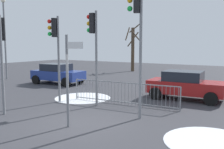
{
  "coord_description": "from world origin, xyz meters",
  "views": [
    {
      "loc": [
        5.72,
        -6.81,
        2.79
      ],
      "look_at": [
        -0.27,
        2.8,
        1.48
      ],
      "focal_mm": 40.31,
      "sensor_mm": 36.0,
      "label": 1
    }
  ],
  "objects_px": {
    "traffic_light_rear_right": "(1,42)",
    "direction_sign_post": "(69,76)",
    "traffic_light_foreground_left": "(55,40)",
    "car_blue_mid": "(58,73)",
    "traffic_light_mid_right": "(94,37)",
    "bare_tree_left": "(133,47)",
    "traffic_light_mid_left": "(137,22)",
    "car_red_near": "(185,85)",
    "street_lamp": "(5,30)"
  },
  "relations": [
    {
      "from": "traffic_light_rear_right",
      "to": "direction_sign_post",
      "type": "height_order",
      "value": "traffic_light_rear_right"
    },
    {
      "from": "traffic_light_foreground_left",
      "to": "car_blue_mid",
      "type": "relative_size",
      "value": 1.07
    },
    {
      "from": "traffic_light_mid_right",
      "to": "bare_tree_left",
      "type": "bearing_deg",
      "value": 21.52
    },
    {
      "from": "traffic_light_foreground_left",
      "to": "traffic_light_mid_right",
      "type": "bearing_deg",
      "value": -107.78
    },
    {
      "from": "traffic_light_foreground_left",
      "to": "traffic_light_mid_left",
      "type": "height_order",
      "value": "traffic_light_mid_left"
    },
    {
      "from": "traffic_light_mid_left",
      "to": "traffic_light_mid_right",
      "type": "relative_size",
      "value": 1.15
    },
    {
      "from": "traffic_light_mid_left",
      "to": "bare_tree_left",
      "type": "xyz_separation_m",
      "value": [
        -8.35,
        15.88,
        -1.03
      ]
    },
    {
      "from": "traffic_light_mid_left",
      "to": "bare_tree_left",
      "type": "bearing_deg",
      "value": 4.69
    },
    {
      "from": "car_red_near",
      "to": "direction_sign_post",
      "type": "bearing_deg",
      "value": -110.0
    },
    {
      "from": "bare_tree_left",
      "to": "traffic_light_rear_right",
      "type": "bearing_deg",
      "value": -79.3
    },
    {
      "from": "street_lamp",
      "to": "bare_tree_left",
      "type": "height_order",
      "value": "street_lamp"
    },
    {
      "from": "traffic_light_mid_left",
      "to": "car_blue_mid",
      "type": "relative_size",
      "value": 1.27
    },
    {
      "from": "traffic_light_rear_right",
      "to": "car_red_near",
      "type": "bearing_deg",
      "value": 2.66
    },
    {
      "from": "street_lamp",
      "to": "bare_tree_left",
      "type": "relative_size",
      "value": 1.23
    },
    {
      "from": "car_blue_mid",
      "to": "street_lamp",
      "type": "xyz_separation_m",
      "value": [
        -5.4,
        -0.41,
        3.27
      ]
    },
    {
      "from": "traffic_light_mid_left",
      "to": "traffic_light_mid_right",
      "type": "xyz_separation_m",
      "value": [
        -2.63,
        0.87,
        -0.46
      ]
    },
    {
      "from": "traffic_light_rear_right",
      "to": "traffic_light_foreground_left",
      "type": "bearing_deg",
      "value": 36.53
    },
    {
      "from": "car_red_near",
      "to": "car_blue_mid",
      "type": "height_order",
      "value": "same"
    },
    {
      "from": "direction_sign_post",
      "to": "car_red_near",
      "type": "height_order",
      "value": "direction_sign_post"
    },
    {
      "from": "traffic_light_mid_left",
      "to": "bare_tree_left",
      "type": "distance_m",
      "value": 17.97
    },
    {
      "from": "traffic_light_foreground_left",
      "to": "traffic_light_rear_right",
      "type": "xyz_separation_m",
      "value": [
        -0.26,
        -2.74,
        -0.16
      ]
    },
    {
      "from": "street_lamp",
      "to": "direction_sign_post",
      "type": "bearing_deg",
      "value": -27.5
    },
    {
      "from": "traffic_light_rear_right",
      "to": "direction_sign_post",
      "type": "relative_size",
      "value": 1.27
    },
    {
      "from": "car_red_near",
      "to": "traffic_light_rear_right",
      "type": "bearing_deg",
      "value": -132.23
    },
    {
      "from": "direction_sign_post",
      "to": "car_red_near",
      "type": "distance_m",
      "value": 7.04
    },
    {
      "from": "traffic_light_mid_left",
      "to": "traffic_light_mid_right",
      "type": "bearing_deg",
      "value": 48.55
    },
    {
      "from": "traffic_light_foreground_left",
      "to": "traffic_light_mid_left",
      "type": "bearing_deg",
      "value": -124.27
    },
    {
      "from": "street_lamp",
      "to": "bare_tree_left",
      "type": "distance_m",
      "value": 12.9
    },
    {
      "from": "direction_sign_post",
      "to": "traffic_light_rear_right",
      "type": "bearing_deg",
      "value": -172.56
    },
    {
      "from": "car_red_near",
      "to": "street_lamp",
      "type": "relative_size",
      "value": 0.59
    },
    {
      "from": "car_red_near",
      "to": "car_blue_mid",
      "type": "bearing_deg",
      "value": 174.71
    },
    {
      "from": "traffic_light_mid_right",
      "to": "street_lamp",
      "type": "xyz_separation_m",
      "value": [
        -11.6,
        3.61,
        0.86
      ]
    },
    {
      "from": "traffic_light_mid_left",
      "to": "street_lamp",
      "type": "xyz_separation_m",
      "value": [
        -14.23,
        4.48,
        0.4
      ]
    },
    {
      "from": "traffic_light_mid_right",
      "to": "traffic_light_rear_right",
      "type": "height_order",
      "value": "traffic_light_mid_right"
    },
    {
      "from": "traffic_light_rear_right",
      "to": "direction_sign_post",
      "type": "xyz_separation_m",
      "value": [
        3.47,
        0.07,
        -1.16
      ]
    },
    {
      "from": "traffic_light_rear_right",
      "to": "car_red_near",
      "type": "relative_size",
      "value": 1.03
    },
    {
      "from": "traffic_light_rear_right",
      "to": "street_lamp",
      "type": "relative_size",
      "value": 0.61
    },
    {
      "from": "traffic_light_foreground_left",
      "to": "car_red_near",
      "type": "xyz_separation_m",
      "value": [
        5.25,
        3.99,
        -2.31
      ]
    },
    {
      "from": "traffic_light_mid_right",
      "to": "street_lamp",
      "type": "distance_m",
      "value": 12.18
    },
    {
      "from": "traffic_light_foreground_left",
      "to": "bare_tree_left",
      "type": "relative_size",
      "value": 0.78
    },
    {
      "from": "bare_tree_left",
      "to": "direction_sign_post",
      "type": "bearing_deg",
      "value": -69.11
    },
    {
      "from": "traffic_light_mid_left",
      "to": "bare_tree_left",
      "type": "height_order",
      "value": "bare_tree_left"
    },
    {
      "from": "car_red_near",
      "to": "street_lamp",
      "type": "xyz_separation_m",
      "value": [
        -14.82,
        -0.01,
        3.27
      ]
    },
    {
      "from": "traffic_light_mid_right",
      "to": "bare_tree_left",
      "type": "xyz_separation_m",
      "value": [
        -5.72,
        15.0,
        -0.57
      ]
    },
    {
      "from": "traffic_light_mid_right",
      "to": "traffic_light_rear_right",
      "type": "xyz_separation_m",
      "value": [
        -2.3,
        -3.11,
        -0.26
      ]
    },
    {
      "from": "traffic_light_foreground_left",
      "to": "car_blue_mid",
      "type": "height_order",
      "value": "traffic_light_foreground_left"
    },
    {
      "from": "traffic_light_foreground_left",
      "to": "traffic_light_mid_right",
      "type": "height_order",
      "value": "traffic_light_mid_right"
    },
    {
      "from": "car_blue_mid",
      "to": "street_lamp",
      "type": "bearing_deg",
      "value": 179.69
    },
    {
      "from": "traffic_light_foreground_left",
      "to": "street_lamp",
      "type": "distance_m",
      "value": 10.41
    },
    {
      "from": "traffic_light_mid_right",
      "to": "car_red_near",
      "type": "xyz_separation_m",
      "value": [
        3.22,
        3.62,
        -2.42
      ]
    }
  ]
}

